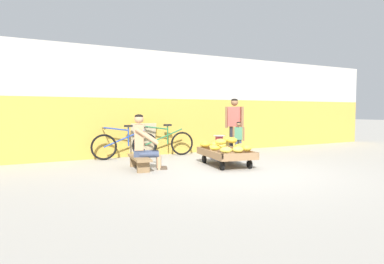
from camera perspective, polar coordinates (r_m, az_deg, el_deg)
name	(u,v)px	position (r m, az deg, el deg)	size (l,w,h in m)	color
ground_plane	(239,173)	(6.66, 7.95, -6.87)	(80.00, 80.00, 0.00)	#A39E93
back_wall	(168,103)	(9.46, -4.16, 4.88)	(16.00, 0.30, 2.84)	gold
banana_cart	(226,155)	(7.41, 5.78, -3.91)	(1.06, 1.56, 0.36)	#8E6B47
banana_pile	(226,145)	(7.35, 5.82, -2.24)	(0.93, 1.45, 0.26)	yellow
low_bench	(139,160)	(6.99, -8.99, -4.72)	(0.45, 1.13, 0.27)	olive
vendor_seated	(143,142)	(6.95, -8.29, -1.71)	(0.73, 0.61, 1.14)	tan
plastic_crate	(219,153)	(8.49, 4.65, -3.55)	(0.36, 0.28, 0.30)	#234CA8
weighing_scale	(219,141)	(8.46, 4.67, -1.51)	(0.30, 0.30, 0.29)	#28282D
bicycle_near_left	(124,145)	(8.56, -11.47, -2.19)	(1.66, 0.48, 0.86)	black
bicycle_far_left	(164,143)	(8.96, -4.81, -1.87)	(1.65, 0.48, 0.86)	black
sign_board	(143,140)	(8.99, -8.40, -1.32)	(0.70, 0.21, 0.89)	#C6B289
customer_adult	(234,121)	(8.88, 7.24, 1.94)	(0.37, 0.37, 1.53)	#232328
customer_child	(238,136)	(8.44, 7.95, -0.68)	(0.25, 0.22, 0.94)	#38425B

